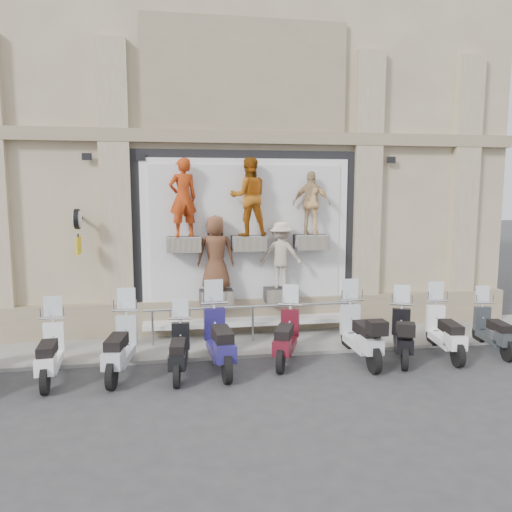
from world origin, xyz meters
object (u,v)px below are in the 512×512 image
object	(u,v)px
clock_sign_bracket	(78,226)
scooter_h	(403,325)
scooter_b	(49,342)
scooter_g	(361,323)
scooter_c	(120,335)
scooter_f	(286,326)
guard_rail	(253,325)
scooter_i	(446,322)
scooter_e	(220,328)
scooter_d	(179,340)
scooter_j	(494,321)

from	to	relation	value
clock_sign_bracket	scooter_h	size ratio (longest dim) A/B	0.55
scooter_b	scooter_g	size ratio (longest dim) A/B	0.92
scooter_c	scooter_f	world-z (taller)	scooter_c
guard_rail	scooter_c	xyz separation A→B (m)	(-2.86, -1.53, 0.34)
clock_sign_bracket	scooter_c	world-z (taller)	clock_sign_bracket
guard_rail	scooter_i	xyz separation A→B (m)	(3.98, -1.54, 0.30)
scooter_b	scooter_e	bearing A→B (deg)	-3.07
scooter_b	scooter_c	world-z (taller)	scooter_c
scooter_d	scooter_f	bearing A→B (deg)	15.19
scooter_c	scooter_g	xyz separation A→B (m)	(4.91, -0.00, 0.02)
clock_sign_bracket	scooter_i	world-z (taller)	clock_sign_bracket
guard_rail	scooter_c	world-z (taller)	scooter_c
guard_rail	scooter_j	size ratio (longest dim) A/B	2.94
scooter_j	scooter_e	bearing A→B (deg)	-172.51
scooter_e	scooter_f	xyz separation A→B (m)	(1.42, 0.20, -0.09)
scooter_e	scooter_f	bearing A→B (deg)	3.95
scooter_b	scooter_d	size ratio (longest dim) A/B	1.08
scooter_h	scooter_j	xyz separation A→B (m)	(2.21, 0.12, -0.05)
scooter_f	scooter_i	distance (m)	3.50
scooter_j	clock_sign_bracket	bearing A→B (deg)	174.94
guard_rail	scooter_f	world-z (taller)	scooter_f
scooter_g	scooter_c	bearing A→B (deg)	179.70
guard_rail	scooter_i	distance (m)	4.28
guard_rail	scooter_d	xyz separation A→B (m)	(-1.74, -1.72, 0.24)
scooter_d	scooter_h	xyz separation A→B (m)	(4.71, 0.13, 0.05)
scooter_d	scooter_i	world-z (taller)	scooter_i
scooter_g	scooter_h	world-z (taller)	scooter_g
scooter_b	scooter_g	world-z (taller)	scooter_g
scooter_d	scooter_f	distance (m)	2.27
scooter_c	scooter_h	size ratio (longest dim) A/B	1.07
scooter_b	scooter_e	size ratio (longest dim) A/B	0.88
scooter_b	scooter_i	distance (m)	8.13
scooter_h	scooter_e	bearing A→B (deg)	-159.22
scooter_c	scooter_i	xyz separation A→B (m)	(6.84, -0.01, -0.04)
scooter_d	scooter_h	distance (m)	4.71
scooter_h	scooter_i	bearing A→B (deg)	24.33
scooter_c	scooter_g	world-z (taller)	scooter_g
guard_rail	scooter_g	xyz separation A→B (m)	(2.05, -1.53, 0.36)
scooter_e	scooter_j	size ratio (longest dim) A/B	1.23
scooter_b	clock_sign_bracket	bearing A→B (deg)	78.95
scooter_c	scooter_e	bearing A→B (deg)	7.70
scooter_f	scooter_g	distance (m)	1.57
scooter_f	scooter_h	distance (m)	2.50
scooter_f	scooter_h	xyz separation A→B (m)	(2.48, -0.27, -0.02)
scooter_e	scooter_c	bearing A→B (deg)	175.90
guard_rail	scooter_h	bearing A→B (deg)	-28.10
scooter_g	scooter_i	distance (m)	1.93
scooter_f	scooter_j	xyz separation A→B (m)	(4.70, -0.15, -0.07)
scooter_d	scooter_j	xyz separation A→B (m)	(6.93, 0.25, -0.00)
clock_sign_bracket	scooter_g	bearing A→B (deg)	-18.57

